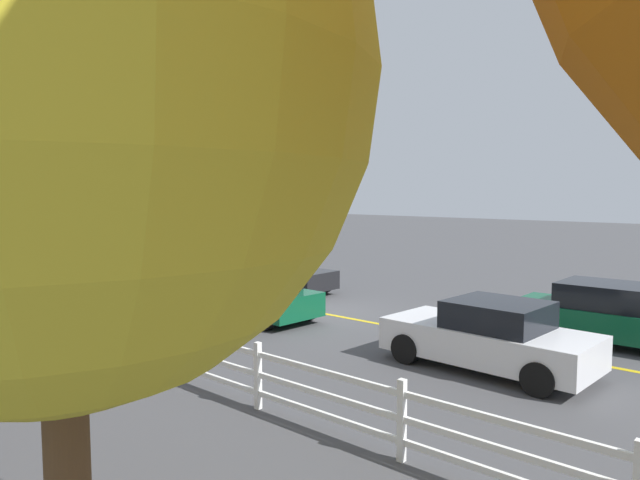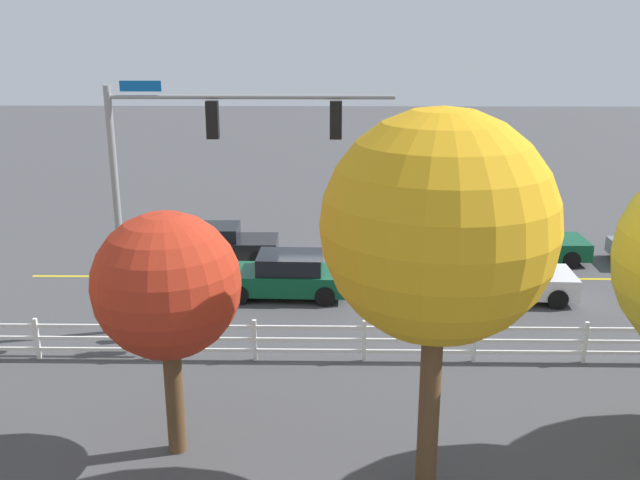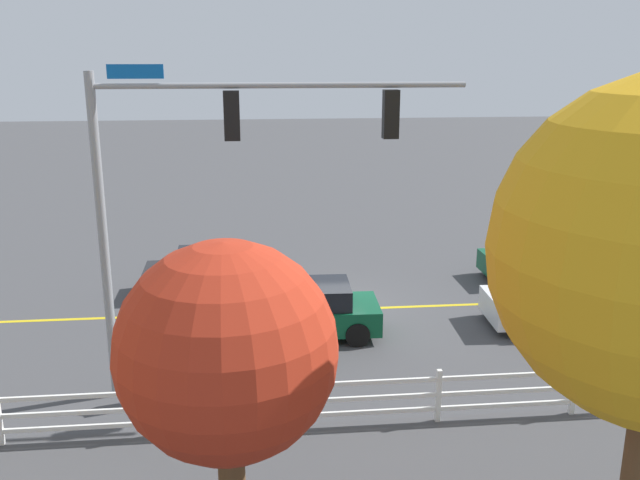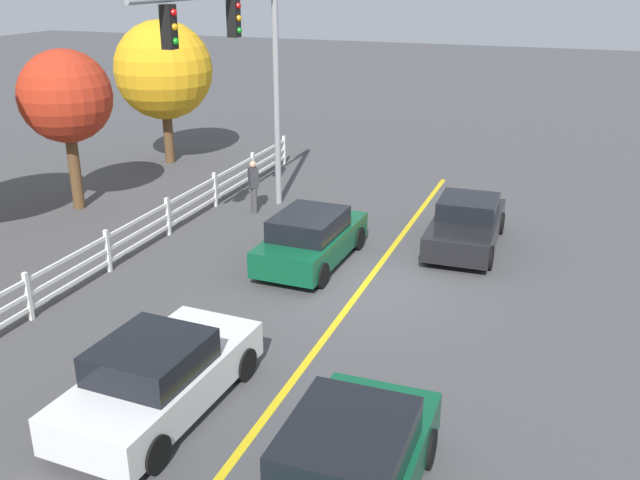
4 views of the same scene
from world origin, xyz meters
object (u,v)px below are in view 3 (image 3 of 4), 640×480
at_px(pedestrian, 163,361).
at_px(tree_3, 227,353).
at_px(car_1, 554,259).
at_px(car_2, 566,302).
at_px(car_3, 305,310).
at_px(car_0, 211,273).

relative_size(pedestrian, tree_3, 0.33).
height_order(car_1, tree_3, tree_3).
bearing_deg(car_1, pedestrian, -149.71).
distance_m(car_2, car_3, 7.26).
bearing_deg(car_2, tree_3, 47.01).
relative_size(car_0, pedestrian, 2.50).
distance_m(car_0, pedestrian, 6.94).
relative_size(car_2, tree_3, 0.85).
bearing_deg(tree_3, car_1, -129.24).
relative_size(car_2, pedestrian, 2.57).
height_order(car_1, pedestrian, pedestrian).
bearing_deg(pedestrian, tree_3, 156.60).
height_order(car_0, pedestrian, pedestrian).
relative_size(car_3, pedestrian, 2.43).
bearing_deg(car_3, car_2, -178.76).
bearing_deg(car_2, car_0, -17.91).
xyz_separation_m(car_0, car_3, (-2.69, 3.64, 0.05)).
distance_m(car_0, tree_3, 12.88).
relative_size(car_1, car_2, 1.11).
relative_size(car_0, car_3, 1.03).
bearing_deg(tree_3, pedestrian, -73.69).
bearing_deg(car_0, pedestrian, -96.59).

